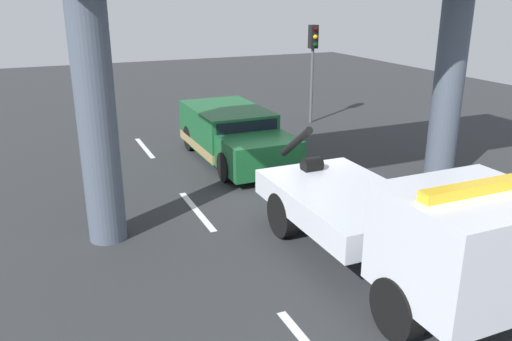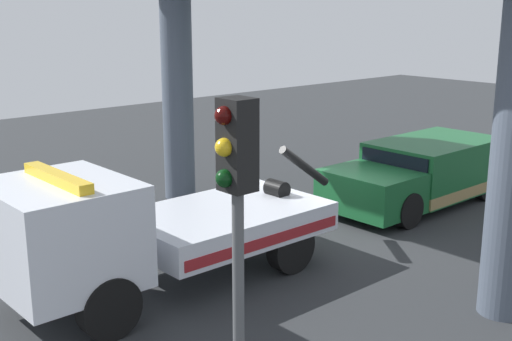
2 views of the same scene
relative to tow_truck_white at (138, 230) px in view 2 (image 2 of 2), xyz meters
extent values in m
cube|color=#2D3033|center=(-4.77, 0.00, -1.25)|extent=(60.00, 40.00, 0.10)
cube|color=silver|center=(-10.77, -2.39, -1.20)|extent=(2.60, 0.16, 0.01)
cube|color=silver|center=(-4.77, -2.39, -1.20)|extent=(2.60, 0.16, 0.01)
cube|color=silver|center=(1.23, -2.39, -1.20)|extent=(2.60, 0.16, 0.01)
cube|color=silver|center=(-1.93, -0.01, -0.28)|extent=(3.85, 2.42, 0.55)
cube|color=silver|center=(1.40, 0.01, 0.27)|extent=(2.06, 2.31, 1.65)
cube|color=black|center=(2.01, 0.01, 0.64)|extent=(0.07, 2.21, 0.66)
cube|color=maroon|center=(-1.93, 1.19, -0.36)|extent=(3.65, 0.04, 0.20)
cylinder|color=black|center=(-4.12, -0.02, 0.46)|extent=(1.41, 0.19, 1.07)
cylinder|color=black|center=(-3.31, -0.02, 0.12)|extent=(0.36, 0.45, 0.36)
cube|color=yellow|center=(1.40, 0.01, 1.18)|extent=(0.25, 1.92, 0.16)
cylinder|color=black|center=(1.19, 1.04, -0.70)|extent=(1.00, 0.32, 1.00)
cylinder|color=black|center=(1.20, -1.04, -0.70)|extent=(1.00, 0.32, 1.00)
cylinder|color=black|center=(-2.70, 1.03, -0.70)|extent=(1.00, 0.32, 1.00)
cylinder|color=black|center=(-2.69, -1.05, -0.70)|extent=(1.00, 0.32, 1.00)
cube|color=#195B2D|center=(-8.96, -0.01, -0.30)|extent=(3.47, 2.22, 1.35)
cube|color=#195B2D|center=(-6.37, 0.00, -0.50)|extent=(1.74, 2.12, 0.95)
cube|color=black|center=(-7.21, 0.00, 0.00)|extent=(0.07, 1.94, 0.59)
cube|color=#9E8451|center=(-8.96, -0.01, -0.79)|extent=(3.49, 2.23, 0.28)
cylinder|color=black|center=(-6.52, 0.96, -0.78)|extent=(0.84, 0.28, 0.84)
cylinder|color=black|center=(-6.51, -0.96, -0.78)|extent=(0.84, 0.28, 0.84)
cylinder|color=black|center=(-9.92, 0.95, -0.78)|extent=(0.84, 0.28, 0.84)
cylinder|color=black|center=(-9.91, -0.97, -0.78)|extent=(0.84, 0.28, 0.84)
cylinder|color=#4C5666|center=(-4.12, -4.61, 1.67)|extent=(0.80, 0.80, 5.75)
cube|color=black|center=(1.73, 4.74, 2.48)|extent=(0.28, 0.32, 0.90)
sphere|color=#360605|center=(1.89, 4.74, 2.78)|extent=(0.18, 0.18, 0.18)
sphere|color=gold|center=(1.89, 4.74, 2.48)|extent=(0.18, 0.18, 0.18)
sphere|color=black|center=(1.89, 4.74, 2.18)|extent=(0.18, 0.18, 0.18)
camera|label=1|loc=(6.62, -5.78, 3.89)|focal=36.47mm
camera|label=2|loc=(5.69, 9.46, 3.77)|focal=46.52mm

